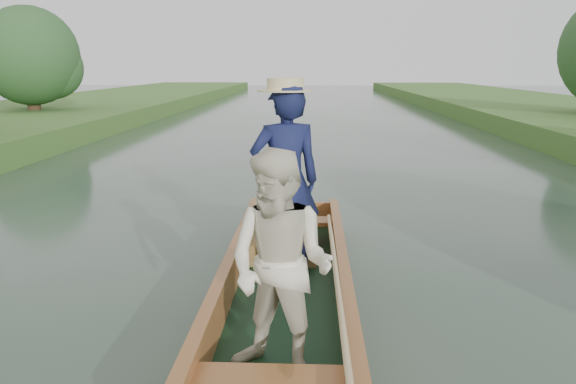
{
  "coord_description": "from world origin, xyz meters",
  "views": [
    {
      "loc": [
        0.22,
        -4.59,
        2.12
      ],
      "look_at": [
        0.0,
        0.6,
        0.95
      ],
      "focal_mm": 35.0,
      "sensor_mm": 36.0,
      "label": 1
    }
  ],
  "objects": [
    {
      "name": "ground",
      "position": [
        0.0,
        0.0,
        0.0
      ],
      "size": [
        120.0,
        120.0,
        0.0
      ],
      "primitive_type": "plane",
      "color": "#283D30",
      "rests_on": "ground"
    },
    {
      "name": "trees_far",
      "position": [
        0.19,
        10.21,
        2.41
      ],
      "size": [
        22.98,
        15.91,
        4.48
      ],
      "color": "#47331E",
      "rests_on": "ground"
    },
    {
      "name": "punt",
      "position": [
        -0.01,
        -0.03,
        0.6
      ],
      "size": [
        1.13,
        5.0,
        1.99
      ],
      "color": "black",
      "rests_on": "ground"
    }
  ]
}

